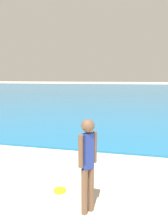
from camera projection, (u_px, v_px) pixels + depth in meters
water at (116, 90)px, 34.96m from camera, size 160.00×60.00×0.06m
person_standing at (88, 161)px, 3.13m from camera, size 0.25×0.30×1.56m
frisbee at (60, 190)px, 3.88m from camera, size 0.25×0.25×0.03m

